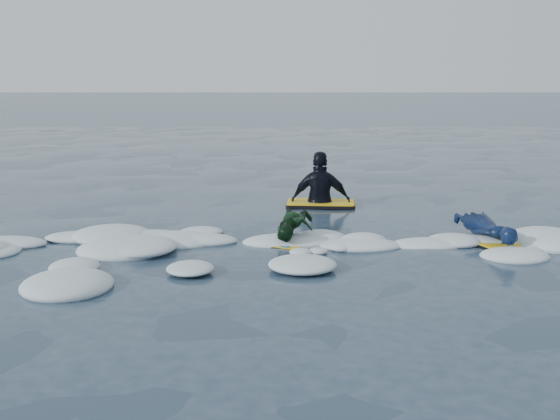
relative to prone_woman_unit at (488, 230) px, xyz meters
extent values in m
plane|color=#1B3042|center=(-3.00, -1.57, -0.19)|extent=(120.00, 120.00, 0.00)
cube|color=black|center=(0.00, -0.22, -0.16)|extent=(0.88, 1.11, 0.05)
cube|color=yellow|center=(0.00, -0.22, -0.13)|extent=(0.86, 1.08, 0.02)
imported|color=navy|center=(0.00, 0.03, 0.02)|extent=(0.81, 1.54, 0.35)
cube|color=black|center=(-2.80, -0.17, -0.16)|extent=(0.72, 0.86, 0.04)
cube|color=yellow|center=(-2.80, -0.17, -0.14)|extent=(0.70, 0.84, 0.01)
cube|color=blue|center=(-2.80, -0.17, -0.13)|extent=(0.45, 0.70, 0.00)
imported|color=#0E3413|center=(-2.80, 0.03, 0.04)|extent=(0.79, 1.23, 0.43)
cube|color=black|center=(-2.27, 2.68, -0.15)|extent=(1.29, 0.77, 0.06)
cube|color=yellow|center=(-2.27, 2.68, -0.11)|extent=(1.26, 0.74, 0.02)
imported|color=black|center=(-2.27, 2.68, -0.11)|extent=(1.12, 0.53, 1.86)
camera|label=1|loc=(-3.00, -9.85, 2.32)|focal=45.00mm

